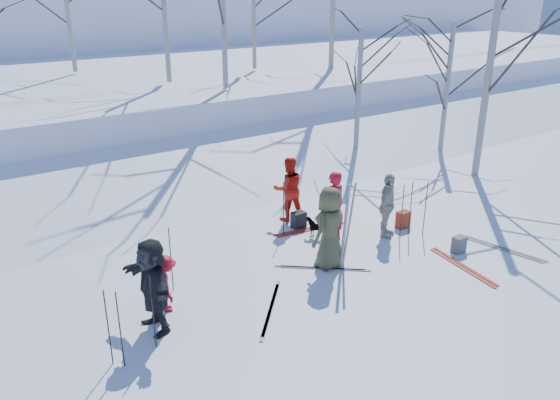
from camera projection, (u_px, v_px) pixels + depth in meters
ground at (323, 282)px, 10.98m from camera, size 120.00×120.00×0.00m
snow_ramp at (175, 180)px, 16.27m from camera, size 70.00×9.49×4.12m
snow_plateau at (76, 99)px, 23.59m from camera, size 70.00×18.00×2.20m
skier_olive_center at (330, 228)px, 11.30m from camera, size 0.99×0.78×1.78m
skier_red_north at (333, 207)px, 12.49m from camera, size 0.64×0.44×1.70m
skier_redor_behind at (288, 189)px, 13.67m from camera, size 0.95×0.84×1.64m
skier_red_seated at (167, 284)px, 9.87m from camera, size 0.58×0.79×1.09m
skier_cream_east at (387, 206)px, 12.74m from camera, size 0.98×0.78×1.55m
skier_grey_west at (153, 285)px, 9.21m from camera, size 0.53×1.59×1.71m
dog at (318, 227)px, 12.90m from camera, size 0.59×0.59×0.48m
upright_ski_left at (345, 227)px, 11.21m from camera, size 0.07×0.16×1.90m
upright_ski_right at (349, 225)px, 11.31m from camera, size 0.15×0.23×1.89m
ski_pair_a at (503, 249)px, 12.36m from camera, size 0.92×1.98×0.02m
ski_pair_b at (463, 266)px, 11.58m from camera, size 0.79×1.96×0.02m
ski_pair_c at (271, 309)px, 10.06m from camera, size 2.10×2.10×0.02m
ski_pair_e at (311, 229)px, 13.37m from camera, size 0.78×1.96×0.02m
ski_pair_f at (323, 268)px, 11.51m from camera, size 2.08×2.10×0.02m
ski_pole_a at (425, 208)px, 12.87m from camera, size 0.02×0.02×1.34m
ski_pole_b at (153, 312)px, 8.79m from camera, size 0.02×0.02×1.34m
ski_pole_c at (108, 328)px, 8.38m from camera, size 0.02×0.02×1.34m
ski_pole_d at (284, 209)px, 12.84m from camera, size 0.02×0.02×1.34m
ski_pole_e at (171, 259)px, 10.48m from camera, size 0.02×0.02×1.34m
ski_pole_f at (339, 229)px, 11.77m from camera, size 0.02×0.02×1.34m
ski_pole_g at (287, 201)px, 13.32m from camera, size 0.02×0.02×1.34m
ski_pole_h at (402, 212)px, 12.64m from camera, size 0.02×0.02×1.34m
ski_pole_i at (120, 330)px, 8.33m from camera, size 0.02×0.02×1.34m
ski_pole_j at (411, 208)px, 12.88m from camera, size 0.02×0.02×1.34m
backpack_red at (403, 219)px, 13.41m from camera, size 0.32×0.22×0.42m
backpack_grey at (459, 245)px, 12.16m from camera, size 0.30×0.20×0.38m
backpack_dark at (299, 220)px, 13.41m from camera, size 0.34×0.24×0.40m
birch_plateau_b at (254, 8)px, 22.84m from camera, size 4.08×4.08×4.97m
birch_plateau_g at (164, 7)px, 19.50m from camera, size 4.33×4.33×5.32m
birch_plateau_h at (66, 3)px, 21.91m from camera, size 4.38×4.38×5.40m
birch_edge_b at (491, 58)px, 15.88m from camera, size 5.65×5.65×7.22m
birch_edge_c at (447, 90)px, 18.58m from camera, size 3.74×3.74×4.48m
birch_edge_e at (358, 97)px, 17.75m from camera, size 3.67×3.67×4.38m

